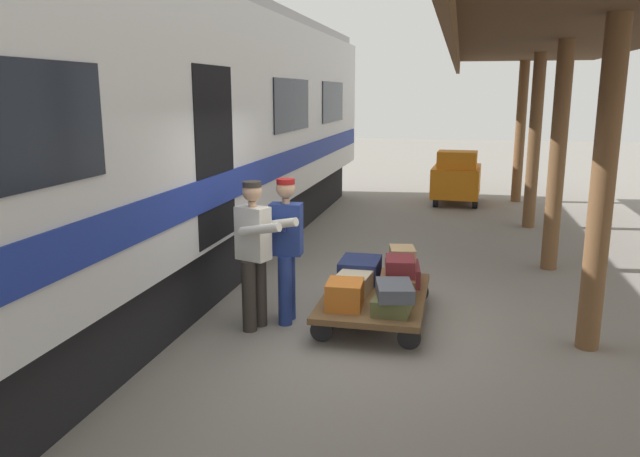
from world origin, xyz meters
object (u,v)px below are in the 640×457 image
suitcase_navy_fabric (360,269)px  suitcase_maroon_trunk (400,266)px  suitcase_burgundy_valise (402,273)px  porter_by_door (255,250)px  luggage_cart (375,298)px  suitcase_cream_canvas (353,284)px  suitcase_orange_carryall (345,294)px  suitcase_brown_leather (398,285)px  porter_in_overalls (285,245)px  suitcase_slate_roller (395,290)px  train_car (97,143)px  suitcase_tan_vintage (402,256)px  baggage_tug (456,178)px  suitcase_olive_duffel (393,303)px

suitcase_navy_fabric → suitcase_maroon_trunk: bearing=137.3°
suitcase_maroon_trunk → suitcase_burgundy_valise: bearing=-87.9°
porter_by_door → luggage_cart: bearing=-155.8°
suitcase_cream_canvas → suitcase_maroon_trunk: 0.60m
suitcase_cream_canvas → porter_by_door: size_ratio=0.30×
suitcase_orange_carryall → porter_by_door: bearing=2.2°
suitcase_brown_leather → porter_in_overalls: bearing=12.5°
porter_in_overalls → suitcase_brown_leather: bearing=-167.5°
suitcase_navy_fabric → suitcase_orange_carryall: suitcase_orange_carryall is taller
suitcase_burgundy_valise → suitcase_slate_roller: 1.12m
train_car → suitcase_slate_roller: (-3.60, 0.25, -1.49)m
suitcase_navy_fabric → train_car: bearing=15.7°
suitcase_navy_fabric → suitcase_tan_vintage: bearing=177.0°
suitcase_burgundy_valise → suitcase_orange_carryall: (0.53, 1.07, 0.03)m
suitcase_orange_carryall → suitcase_brown_leather: 0.76m
suitcase_maroon_trunk → baggage_tug: baggage_tug is taller
suitcase_olive_duffel → suitcase_maroon_trunk: 0.62m
suitcase_orange_carryall → suitcase_burgundy_valise: bearing=-116.4°
suitcase_burgundy_valise → suitcase_navy_fabric: 0.53m
train_car → suitcase_burgundy_valise: 4.03m
suitcase_navy_fabric → suitcase_maroon_trunk: 0.78m
suitcase_slate_roller → porter_by_door: 1.61m
suitcase_orange_carryall → baggage_tug: baggage_tug is taller
suitcase_navy_fabric → suitcase_brown_leather: 0.76m
train_car → suitcase_olive_duffel: size_ratio=34.05×
suitcase_slate_roller → porter_in_overalls: bearing=-12.4°
suitcase_orange_carryall → suitcase_maroon_trunk: size_ratio=0.97×
suitcase_burgundy_valise → suitcase_olive_duffel: 1.07m
suitcase_burgundy_valise → suitcase_cream_canvas: suitcase_burgundy_valise is taller
suitcase_brown_leather → suitcase_maroon_trunk: 0.23m
suitcase_burgundy_valise → suitcase_maroon_trunk: bearing=92.1°
suitcase_orange_carryall → baggage_tug: size_ratio=0.25×
porter_by_door → porter_in_overalls: bearing=-132.1°
baggage_tug → suitcase_cream_canvas: bearing=82.2°
train_car → luggage_cart: (-3.32, -0.32, -1.79)m
suitcase_brown_leather → suitcase_burgundy_valise: bearing=-90.0°
suitcase_cream_canvas → baggage_tug: bearing=-97.8°
suitcase_brown_leather → train_car: bearing=5.2°
suitcase_maroon_trunk → suitcase_tan_vintage: suitcase_tan_vintage is taller
luggage_cart → porter_in_overalls: bearing=15.6°
luggage_cart → suitcase_orange_carryall: (0.27, 0.54, 0.19)m
suitcase_orange_carryall → suitcase_slate_roller: bearing=176.2°
suitcase_navy_fabric → baggage_tug: 7.78m
suitcase_orange_carryall → suitcase_tan_vintage: suitcase_tan_vintage is taller
suitcase_maroon_trunk → porter_in_overalls: (1.31, 0.31, 0.25)m
suitcase_tan_vintage → baggage_tug: size_ratio=0.23×
luggage_cart → suitcase_maroon_trunk: 0.49m
suitcase_olive_duffel → suitcase_tan_vintage: (-0.00, -1.05, 0.26)m
train_car → suitcase_burgundy_valise: bearing=-166.5°
suitcase_navy_fabric → baggage_tug: size_ratio=0.35×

